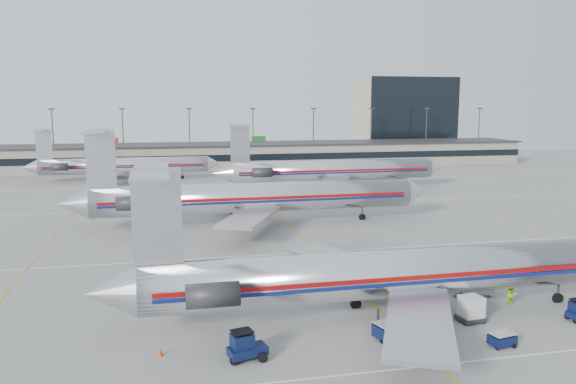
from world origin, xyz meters
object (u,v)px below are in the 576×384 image
object	(u,v)px
jet_foreground	(392,273)
jet_second_row	(249,197)
belt_loader	(473,289)
uld_container	(471,309)
tug_center	(398,329)

from	to	relation	value
jet_foreground	jet_second_row	bearing A→B (deg)	98.88
belt_loader	uld_container	bearing A→B (deg)	-109.75
uld_container	belt_loader	bearing A→B (deg)	50.72
jet_foreground	uld_container	distance (m)	6.45
jet_second_row	tug_center	bearing A→B (deg)	-83.78
tug_center	belt_loader	xyz separation A→B (m)	(10.05, 7.34, -0.27)
jet_foreground	jet_second_row	size ratio (longest dim) A/B	0.91
jet_second_row	belt_loader	bearing A→B (deg)	-66.07
tug_center	uld_container	size ratio (longest dim) A/B	1.22
tug_center	uld_container	distance (m)	7.05
uld_container	belt_loader	size ratio (longest dim) A/B	0.48
jet_foreground	tug_center	distance (m)	5.13
tug_center	jet_foreground	bearing A→B (deg)	88.01
tug_center	uld_container	bearing A→B (deg)	30.97
jet_foreground	tug_center	world-z (taller)	jet_foreground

